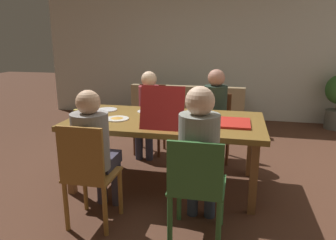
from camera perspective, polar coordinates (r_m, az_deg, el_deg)
name	(u,v)px	position (r m, az deg, el deg)	size (l,w,h in m)	color
ground_plane	(166,183)	(3.65, -0.35, -11.36)	(20.00, 20.00, 0.00)	#523122
back_wall	(202,44)	(6.42, 6.14, 13.45)	(6.50, 0.12, 2.93)	beige
dining_table	(166,125)	(3.40, -0.36, -0.90)	(2.06, 1.09, 0.76)	brown
chair_0	(88,172)	(2.75, -14.32, -9.20)	(0.41, 0.40, 0.94)	olive
person_0	(94,146)	(2.80, -13.18, -4.56)	(0.31, 0.53, 1.19)	#3A3647
chair_1	(215,122)	(4.30, 8.52, -0.43)	(0.42, 0.43, 0.87)	brown
person_1	(215,109)	(4.11, 8.48, 2.05)	(0.30, 0.50, 1.21)	#3E3B35
chair_2	(151,115)	(4.51, -3.06, 0.86)	(0.40, 0.39, 0.95)	#57301A
person_2	(148,107)	(4.33, -3.62, 2.41)	(0.29, 0.49, 1.16)	#34384E
chair_3	(196,186)	(2.50, 5.17, -11.86)	(0.43, 0.45, 0.89)	#376D35
person_3	(199,150)	(2.53, 5.72, -5.40)	(0.32, 0.51, 1.26)	#303A4E
pizza_box_0	(167,120)	(3.10, -0.16, -0.08)	(0.41, 0.52, 0.42)	red
pizza_box_1	(230,123)	(3.25, 11.14, -0.48)	(0.40, 0.40, 0.02)	red
plate_0	(117,118)	(3.40, -9.21, 0.28)	(0.25, 0.25, 0.03)	white
plate_1	(188,113)	(3.61, 3.67, 1.27)	(0.20, 0.20, 0.03)	white
plate_2	(148,111)	(3.70, -3.61, 1.60)	(0.25, 0.25, 0.03)	silver
plate_3	(107,110)	(3.85, -10.99, 1.84)	(0.24, 0.24, 0.01)	white
drinking_glass_0	(162,104)	(3.85, -1.06, 2.98)	(0.08, 0.08, 0.13)	silver
drinking_glass_1	(77,115)	(3.47, -16.16, 0.93)	(0.07, 0.07, 0.11)	#E0CA5E
couch	(189,110)	(5.92, 3.84, 1.76)	(1.99, 0.91, 0.78)	#8D7552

